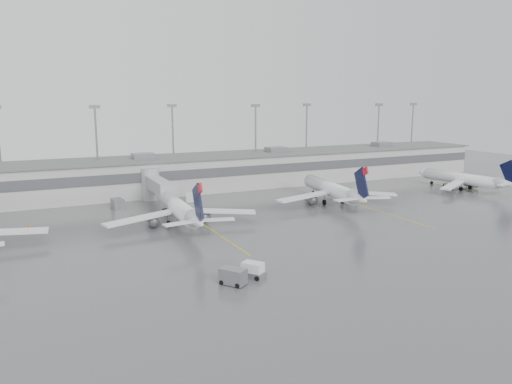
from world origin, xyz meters
name	(u,v)px	position (x,y,z in m)	size (l,w,h in m)	color
ground	(367,248)	(0.00, 0.00, 0.00)	(260.00, 260.00, 0.00)	#545457
terminal	(223,170)	(-0.01, 57.98, 4.17)	(152.00, 17.00, 9.45)	#A6A6A1
light_masts	(215,138)	(0.00, 63.75, 12.03)	(142.40, 8.00, 20.60)	gray
jet_bridge_right	(155,185)	(-20.50, 45.72, 3.87)	(4.00, 17.20, 7.00)	#9A9C9F
stand_markings	(289,214)	(0.00, 24.00, 0.01)	(105.25, 40.00, 0.01)	gold
jet_mid_left	(179,208)	(-21.44, 25.34, 3.05)	(27.01, 30.33, 9.81)	white
jet_mid_right	(333,190)	(13.20, 28.77, 3.06)	(26.82, 30.29, 9.85)	white
jet_far_right	(465,179)	(51.60, 28.64, 2.73)	(24.01, 27.09, 8.80)	white
baggage_tug	(253,271)	(-20.87, -3.96, 0.76)	(3.26, 3.53, 1.94)	white
baggage_cart	(233,276)	(-24.07, -5.16, 1.04)	(3.26, 3.57, 2.00)	slate
gse_uld_b	(193,197)	(-12.82, 43.95, 0.96)	(2.71, 1.80, 1.92)	white
gse_uld_c	(333,189)	(20.51, 39.48, 0.75)	(2.12, 1.41, 1.50)	white
gse_loader	(118,204)	(-28.91, 43.35, 1.04)	(2.08, 3.33, 2.08)	slate
cone_a	(29,224)	(-45.47, 36.08, 0.30)	(0.38, 0.38, 0.61)	orange
cone_b	(146,216)	(-25.48, 33.57, 0.32)	(0.40, 0.40, 0.64)	orange
cone_c	(331,197)	(16.12, 33.53, 0.32)	(0.40, 0.40, 0.64)	orange
cone_d	(447,187)	(48.84, 31.44, 0.38)	(0.48, 0.48, 0.76)	orange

